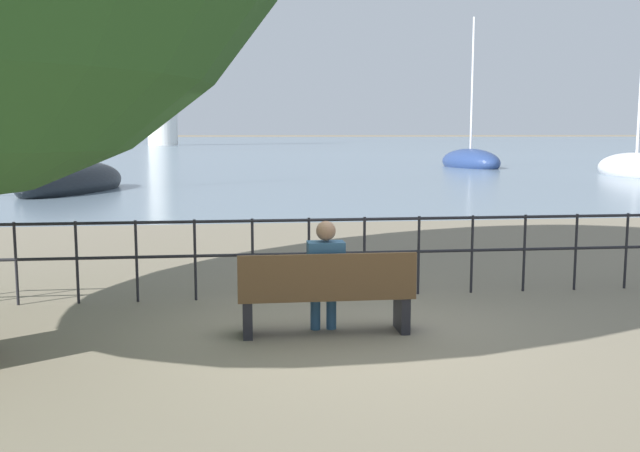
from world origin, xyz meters
The scene contains 9 objects.
ground_plane centered at (0.00, 0.00, 0.00)m, with size 1000.00×1000.00×0.00m, color #7A705B.
harbor_water centered at (0.00, 159.42, 0.00)m, with size 600.00×300.00×0.01m.
park_bench centered at (0.00, -0.06, 0.44)m, with size 1.88×0.45×0.90m.
seated_person_left centered at (0.00, 0.02, 0.67)m, with size 0.39×0.35×1.22m.
promenade_railing centered at (0.00, 1.70, 0.69)m, with size 10.31×0.04×1.05m.
sailboat_0 centered at (18.85, 25.81, 0.37)m, with size 2.51×5.98×11.13m.
sailboat_1 centered at (13.42, 34.88, 0.36)m, with size 3.48×5.94×9.46m.
sailboat_2 centered at (-6.79, 19.32, 0.34)m, with size 3.95×6.99×7.65m.
harbor_lighthouse centered at (-12.37, 111.51, 12.67)m, with size 4.80×4.80×27.25m.
Camera 1 is at (-0.95, -7.41, 2.15)m, focal length 40.00 mm.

